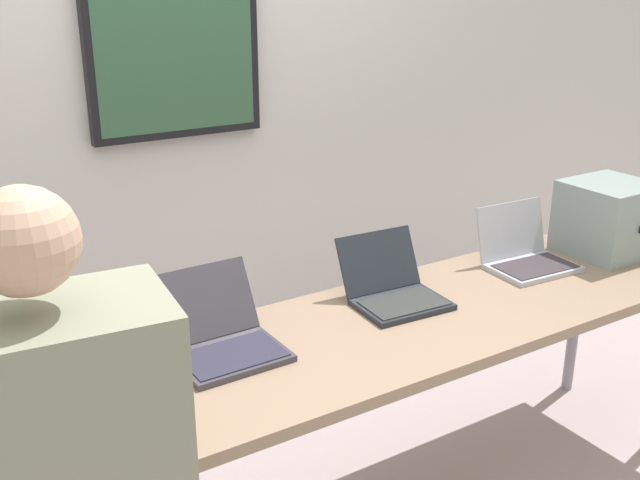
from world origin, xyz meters
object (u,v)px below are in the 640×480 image
at_px(laptop_station_3, 393,288).
at_px(laptop_station_2, 221,335).
at_px(equipment_box, 608,218).
at_px(laptop_station_4, 525,253).
at_px(workbench, 293,365).

bearing_deg(laptop_station_3, laptop_station_2, -178.83).
height_order(equipment_box, laptop_station_2, equipment_box).
bearing_deg(laptop_station_4, laptop_station_2, -179.84).
bearing_deg(workbench, laptop_station_2, 145.61).
relative_size(workbench, equipment_box, 10.51).
xyz_separation_m(workbench, laptop_station_2, (-0.18, 0.13, 0.10)).
xyz_separation_m(equipment_box, laptop_station_3, (-1.07, 0.08, -0.10)).
bearing_deg(equipment_box, workbench, -177.75).
bearing_deg(equipment_box, laptop_station_2, 177.89).
bearing_deg(workbench, laptop_station_3, 15.67).
bearing_deg(laptop_station_2, laptop_station_3, 1.17).
relative_size(laptop_station_3, laptop_station_4, 0.98).
bearing_deg(laptop_station_2, workbench, -34.39).
height_order(laptop_station_2, laptop_station_4, laptop_station_4).
relative_size(laptop_station_2, laptop_station_4, 1.04).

